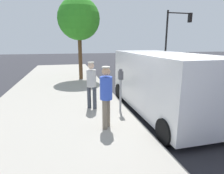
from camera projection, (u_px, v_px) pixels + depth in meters
The scene contains 8 objects.
ground_plane at pixel (166, 121), 6.19m from camera, with size 80.00×80.00×0.00m, color #2D2D33.
sidewalk_slab at pixel (56, 130), 5.36m from camera, with size 5.00×32.00×0.15m, color #9E998E.
parking_meter_near at pixel (121, 83), 6.37m from camera, with size 0.14×0.18×1.52m.
pedestrian_in_blue at pixel (106, 93), 5.15m from camera, with size 0.34×0.34×1.74m.
pedestrian_in_gray at pixel (91, 82), 6.72m from camera, with size 0.34×0.34×1.70m.
parked_van at pixel (161, 82), 6.68m from camera, with size 2.13×5.21×2.15m.
traffic_light_corner at pixel (175, 31), 16.61m from camera, with size 2.48×0.42×5.20m.
street_tree at pixel (79, 19), 11.61m from camera, with size 2.61×2.61×5.09m.
Camera 1 is at (3.12, 5.17, 2.51)m, focal length 30.17 mm.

